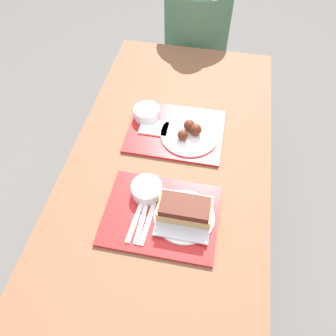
{
  "coord_description": "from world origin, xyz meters",
  "views": [
    {
      "loc": [
        0.15,
        -0.69,
        1.74
      ],
      "look_at": [
        0.01,
        0.02,
        0.77
      ],
      "focal_mm": 35.0,
      "sensor_mm": 36.0,
      "label": 1
    }
  ],
  "objects_px": {
    "tray_near": "(161,215)",
    "bowl_coleslaw_far": "(147,112)",
    "wings_plate_far": "(190,132)",
    "brisket_sandwich_plate": "(184,212)",
    "tray_far": "(176,131)",
    "person_seated_across": "(197,24)",
    "bowl_coleslaw_near": "(147,189)"
  },
  "relations": [
    {
      "from": "tray_near",
      "to": "bowl_coleslaw_far",
      "type": "bearing_deg",
      "value": 108.81
    },
    {
      "from": "wings_plate_far",
      "to": "bowl_coleslaw_far",
      "type": "bearing_deg",
      "value": 160.13
    },
    {
      "from": "brisket_sandwich_plate",
      "to": "wings_plate_far",
      "type": "distance_m",
      "value": 0.38
    },
    {
      "from": "tray_far",
      "to": "person_seated_across",
      "type": "relative_size",
      "value": 0.56
    },
    {
      "from": "brisket_sandwich_plate",
      "to": "person_seated_across",
      "type": "relative_size",
      "value": 0.3
    },
    {
      "from": "person_seated_across",
      "to": "tray_near",
      "type": "bearing_deg",
      "value": -87.94
    },
    {
      "from": "tray_far",
      "to": "bowl_coleslaw_far",
      "type": "distance_m",
      "value": 0.15
    },
    {
      "from": "bowl_coleslaw_near",
      "to": "wings_plate_far",
      "type": "distance_m",
      "value": 0.33
    },
    {
      "from": "bowl_coleslaw_near",
      "to": "person_seated_across",
      "type": "distance_m",
      "value": 1.17
    },
    {
      "from": "brisket_sandwich_plate",
      "to": "bowl_coleslaw_far",
      "type": "bearing_deg",
      "value": 117.48
    },
    {
      "from": "tray_near",
      "to": "brisket_sandwich_plate",
      "type": "relative_size",
      "value": 1.88
    },
    {
      "from": "tray_far",
      "to": "brisket_sandwich_plate",
      "type": "relative_size",
      "value": 1.88
    },
    {
      "from": "bowl_coleslaw_near",
      "to": "wings_plate_far",
      "type": "bearing_deg",
      "value": 70.69
    },
    {
      "from": "bowl_coleslaw_near",
      "to": "bowl_coleslaw_far",
      "type": "bearing_deg",
      "value": 103.1
    },
    {
      "from": "brisket_sandwich_plate",
      "to": "bowl_coleslaw_far",
      "type": "relative_size",
      "value": 1.9
    },
    {
      "from": "tray_far",
      "to": "bowl_coleslaw_far",
      "type": "xyz_separation_m",
      "value": [
        -0.13,
        0.06,
        0.03
      ]
    },
    {
      "from": "tray_near",
      "to": "bowl_coleslaw_far",
      "type": "height_order",
      "value": "bowl_coleslaw_far"
    },
    {
      "from": "tray_near",
      "to": "brisket_sandwich_plate",
      "type": "xyz_separation_m",
      "value": [
        0.08,
        0.0,
        0.04
      ]
    },
    {
      "from": "bowl_coleslaw_far",
      "to": "person_seated_across",
      "type": "distance_m",
      "value": 0.79
    },
    {
      "from": "wings_plate_far",
      "to": "brisket_sandwich_plate",
      "type": "bearing_deg",
      "value": -84.25
    },
    {
      "from": "tray_near",
      "to": "tray_far",
      "type": "relative_size",
      "value": 1.0
    },
    {
      "from": "wings_plate_far",
      "to": "person_seated_across",
      "type": "distance_m",
      "value": 0.86
    },
    {
      "from": "tray_near",
      "to": "wings_plate_far",
      "type": "distance_m",
      "value": 0.39
    },
    {
      "from": "tray_near",
      "to": "person_seated_across",
      "type": "xyz_separation_m",
      "value": [
        -0.04,
        1.24,
        0.0
      ]
    },
    {
      "from": "brisket_sandwich_plate",
      "to": "person_seated_across",
      "type": "xyz_separation_m",
      "value": [
        -0.12,
        1.24,
        -0.04
      ]
    },
    {
      "from": "bowl_coleslaw_near",
      "to": "tray_far",
      "type": "bearing_deg",
      "value": 81.74
    },
    {
      "from": "bowl_coleslaw_near",
      "to": "brisket_sandwich_plate",
      "type": "relative_size",
      "value": 0.53
    },
    {
      "from": "tray_near",
      "to": "bowl_coleslaw_far",
      "type": "relative_size",
      "value": 3.58
    },
    {
      "from": "brisket_sandwich_plate",
      "to": "wings_plate_far",
      "type": "relative_size",
      "value": 0.87
    },
    {
      "from": "tray_near",
      "to": "bowl_coleslaw_near",
      "type": "height_order",
      "value": "bowl_coleslaw_near"
    },
    {
      "from": "brisket_sandwich_plate",
      "to": "bowl_coleslaw_near",
      "type": "bearing_deg",
      "value": 153.87
    },
    {
      "from": "brisket_sandwich_plate",
      "to": "tray_near",
      "type": "bearing_deg",
      "value": -177.64
    }
  ]
}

